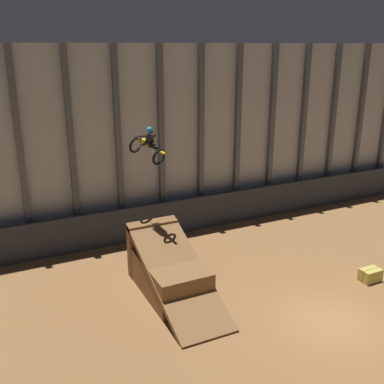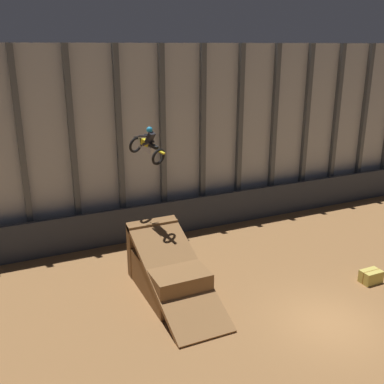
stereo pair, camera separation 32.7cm
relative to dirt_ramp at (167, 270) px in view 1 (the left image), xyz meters
name	(u,v)px [view 1 (the left image)]	position (x,y,z in m)	size (l,w,h in m)	color
ground_plane	(331,322)	(4.58, -4.91, -0.88)	(60.00, 60.00, 0.00)	olive
arena_back_wall	(200,138)	(4.58, 6.13, 4.13)	(32.00, 0.40, 10.01)	#ADB2B7
lower_barrier	(205,212)	(4.58, 5.34, 0.07)	(31.36, 0.20, 1.89)	#2D333D
dirt_ramp	(167,270)	(0.00, 0.00, 0.00)	(2.29, 5.92, 2.62)	brown
rider_bike_solo	(148,146)	(-0.04, 1.80, 4.99)	(1.35, 1.85, 1.60)	black
hay_bale_trackside	(370,275)	(8.30, -3.27, -0.60)	(0.91, 0.60, 0.57)	#CCB751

